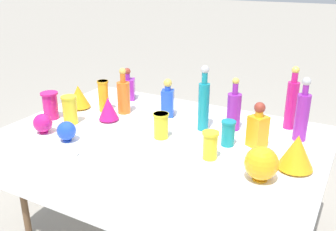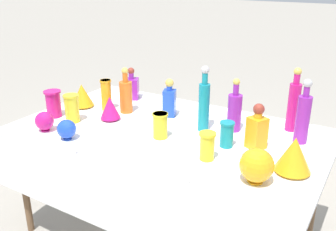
% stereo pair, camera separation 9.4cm
% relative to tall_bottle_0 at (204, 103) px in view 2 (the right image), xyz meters
% --- Properties ---
extents(display_table, '(1.85, 1.13, 0.76)m').
position_rel_tall_bottle_0_xyz_m(display_table, '(-0.18, -0.16, -0.23)').
color(display_table, white).
rests_on(display_table, ground).
extents(tall_bottle_0, '(0.07, 0.07, 0.40)m').
position_rel_tall_bottle_0_xyz_m(tall_bottle_0, '(0.00, 0.00, 0.00)').
color(tall_bottle_0, teal).
rests_on(tall_bottle_0, display_table).
extents(tall_bottle_1, '(0.08, 0.08, 0.33)m').
position_rel_tall_bottle_0_xyz_m(tall_bottle_1, '(0.16, 0.10, -0.05)').
color(tall_bottle_1, purple).
rests_on(tall_bottle_1, display_table).
extents(tall_bottle_2, '(0.09, 0.09, 0.31)m').
position_rel_tall_bottle_0_xyz_m(tall_bottle_2, '(-0.59, 0.01, -0.05)').
color(tall_bottle_2, orange).
rests_on(tall_bottle_2, display_table).
extents(tall_bottle_3, '(0.08, 0.08, 0.37)m').
position_rel_tall_bottle_0_xyz_m(tall_bottle_3, '(0.55, 0.13, -0.02)').
color(tall_bottle_3, purple).
rests_on(tall_bottle_3, display_table).
extents(tall_bottle_4, '(0.07, 0.07, 0.39)m').
position_rel_tall_bottle_0_xyz_m(tall_bottle_4, '(0.46, 0.28, -0.01)').
color(tall_bottle_4, '#C61972').
rests_on(tall_bottle_4, display_table).
extents(square_decanter_0, '(0.14, 0.14, 0.24)m').
position_rel_tall_bottle_0_xyz_m(square_decanter_0, '(-0.73, 0.26, -0.08)').
color(square_decanter_0, purple).
rests_on(square_decanter_0, display_table).
extents(square_decanter_1, '(0.10, 0.10, 0.26)m').
position_rel_tall_bottle_0_xyz_m(square_decanter_1, '(-0.30, 0.10, -0.06)').
color(square_decanter_1, blue).
rests_on(square_decanter_1, display_table).
extents(square_decanter_2, '(0.12, 0.12, 0.26)m').
position_rel_tall_bottle_0_xyz_m(square_decanter_2, '(0.35, -0.07, -0.06)').
color(square_decanter_2, orange).
rests_on(square_decanter_2, display_table).
extents(slender_vase_0, '(0.10, 0.10, 0.18)m').
position_rel_tall_bottle_0_xyz_m(slender_vase_0, '(-0.78, -0.31, -0.08)').
color(slender_vase_0, yellow).
rests_on(slender_vase_0, display_table).
extents(slender_vase_1, '(0.11, 0.11, 0.18)m').
position_rel_tall_bottle_0_xyz_m(slender_vase_1, '(-0.95, -0.31, -0.08)').
color(slender_vase_1, '#C61972').
rests_on(slender_vase_1, display_table).
extents(slender_vase_2, '(0.09, 0.09, 0.15)m').
position_rel_tall_bottle_0_xyz_m(slender_vase_2, '(0.18, -0.33, -0.09)').
color(slender_vase_2, yellow).
rests_on(slender_vase_2, display_table).
extents(slender_vase_3, '(0.08, 0.08, 0.22)m').
position_rel_tall_bottle_0_xyz_m(slender_vase_3, '(-0.73, -0.03, -0.06)').
color(slender_vase_3, orange).
rests_on(slender_vase_3, display_table).
extents(slender_vase_4, '(0.09, 0.09, 0.15)m').
position_rel_tall_bottle_0_xyz_m(slender_vase_4, '(-0.16, -0.23, -0.09)').
color(slender_vase_4, yellow).
rests_on(slender_vase_4, display_table).
extents(slender_vase_5, '(0.08, 0.08, 0.14)m').
position_rel_tall_bottle_0_xyz_m(slender_vase_5, '(0.21, -0.14, -0.10)').
color(slender_vase_5, teal).
rests_on(slender_vase_5, display_table).
extents(fluted_vase_0, '(0.17, 0.17, 0.18)m').
position_rel_tall_bottle_0_xyz_m(fluted_vase_0, '(0.59, -0.24, -0.08)').
color(fluted_vase_0, orange).
rests_on(fluted_vase_0, display_table).
extents(fluted_vase_1, '(0.16, 0.16, 0.17)m').
position_rel_tall_bottle_0_xyz_m(fluted_vase_1, '(-0.92, -0.07, -0.09)').
color(fluted_vase_1, orange).
rests_on(fluted_vase_1, display_table).
extents(fluted_vase_2, '(0.13, 0.13, 0.16)m').
position_rel_tall_bottle_0_xyz_m(fluted_vase_2, '(-0.59, -0.16, -0.09)').
color(fluted_vase_2, '#C61972').
rests_on(fluted_vase_2, display_table).
extents(round_bowl_0, '(0.11, 0.11, 0.12)m').
position_rel_tall_bottle_0_xyz_m(round_bowl_0, '(-0.61, -0.52, -0.11)').
color(round_bowl_0, blue).
rests_on(round_bowl_0, display_table).
extents(round_bowl_1, '(0.16, 0.16, 0.17)m').
position_rel_tall_bottle_0_xyz_m(round_bowl_1, '(0.47, -0.42, -0.09)').
color(round_bowl_1, orange).
rests_on(round_bowl_1, display_table).
extents(round_bowl_2, '(0.11, 0.11, 0.12)m').
position_rel_tall_bottle_0_xyz_m(round_bowl_2, '(-0.82, -0.51, -0.11)').
color(round_bowl_2, '#C61972').
rests_on(round_bowl_2, display_table).
extents(price_tag_left, '(0.05, 0.02, 0.05)m').
position_rel_tall_bottle_0_xyz_m(price_tag_left, '(0.20, -0.60, -0.15)').
color(price_tag_left, white).
rests_on(price_tag_left, display_table).
extents(price_tag_center, '(0.06, 0.03, 0.04)m').
position_rel_tall_bottle_0_xyz_m(price_tag_center, '(-0.46, -0.63, -0.15)').
color(price_tag_center, white).
rests_on(price_tag_center, display_table).
extents(price_tag_right, '(0.05, 0.01, 0.03)m').
position_rel_tall_bottle_0_xyz_m(price_tag_right, '(0.12, -0.63, -0.16)').
color(price_tag_right, white).
rests_on(price_tag_right, display_table).
extents(cardboard_box_behind_left, '(0.55, 0.46, 0.40)m').
position_rel_tall_bottle_0_xyz_m(cardboard_box_behind_left, '(0.15, 1.19, -0.77)').
color(cardboard_box_behind_left, tan).
rests_on(cardboard_box_behind_left, ground).
extents(cardboard_box_behind_right, '(0.46, 0.42, 0.33)m').
position_rel_tall_bottle_0_xyz_m(cardboard_box_behind_right, '(-0.70, 0.80, -0.81)').
color(cardboard_box_behind_right, tan).
rests_on(cardboard_box_behind_right, ground).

